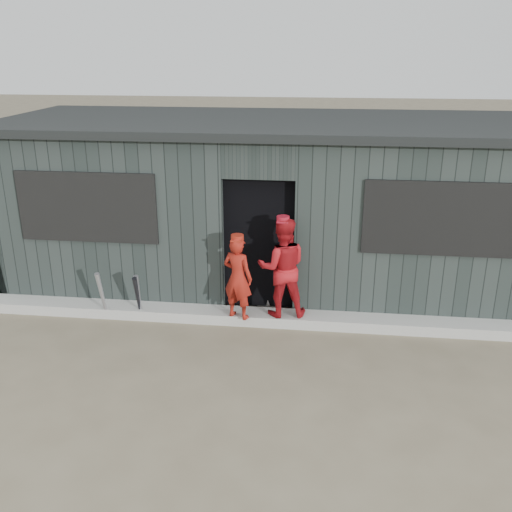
# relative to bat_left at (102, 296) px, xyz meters

# --- Properties ---
(ground) EXTENTS (80.00, 80.00, 0.00)m
(ground) POSITION_rel_bat_left_xyz_m (2.15, -1.61, -0.38)
(ground) COLOR #695E48
(ground) RESTS_ON ground
(curb) EXTENTS (8.00, 0.36, 0.15)m
(curb) POSITION_rel_bat_left_xyz_m (2.15, 0.21, -0.30)
(curb) COLOR #A9A9A4
(curb) RESTS_ON ground
(bat_left) EXTENTS (0.11, 0.24, 0.75)m
(bat_left) POSITION_rel_bat_left_xyz_m (0.00, 0.00, 0.00)
(bat_left) COLOR #9A9AA2
(bat_left) RESTS_ON ground
(bat_mid) EXTENTS (0.09, 0.23, 0.71)m
(bat_mid) POSITION_rel_bat_left_xyz_m (0.50, 0.07, -0.02)
(bat_mid) COLOR gray
(bat_mid) RESTS_ON ground
(bat_right) EXTENTS (0.09, 0.29, 0.70)m
(bat_right) POSITION_rel_bat_left_xyz_m (0.50, 0.05, -0.02)
(bat_right) COLOR black
(bat_right) RESTS_ON ground
(player_red_left) EXTENTS (0.50, 0.42, 1.17)m
(player_red_left) POSITION_rel_bat_left_xyz_m (1.92, 0.04, 0.36)
(player_red_left) COLOR maroon
(player_red_left) RESTS_ON curb
(player_red_right) EXTENTS (0.75, 0.62, 1.39)m
(player_red_right) POSITION_rel_bat_left_xyz_m (2.50, 0.21, 0.47)
(player_red_right) COLOR #B0151C
(player_red_right) RESTS_ON curb
(player_grey_back) EXTENTS (0.72, 0.49, 1.42)m
(player_grey_back) POSITION_rel_bat_left_xyz_m (2.29, 0.75, 0.33)
(player_grey_back) COLOR silver
(player_grey_back) RESTS_ON ground
(dugout) EXTENTS (8.30, 3.30, 2.62)m
(dugout) POSITION_rel_bat_left_xyz_m (2.15, 1.89, 0.91)
(dugout) COLOR black
(dugout) RESTS_ON ground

